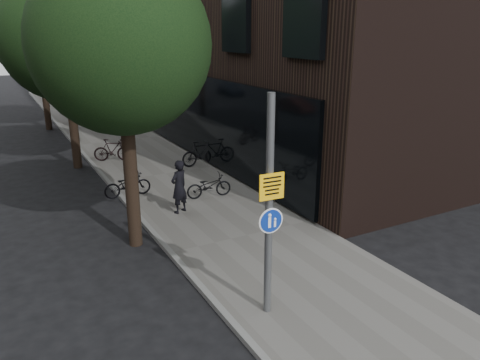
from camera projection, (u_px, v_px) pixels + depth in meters
ground at (311, 298)px, 10.30m from camera, size 120.00×120.00×0.00m
sidewalk at (166, 175)px, 18.75m from camera, size 4.50×60.00×0.12m
curb_edge at (109, 183)px, 17.73m from camera, size 0.15×60.00×0.13m
street_tree_near at (123, 52)px, 11.45m from camera, size 4.40×4.40×7.50m
street_tree_mid at (66, 43)px, 18.55m from camera, size 5.00×5.00×7.80m
street_tree_far at (39, 39)px, 26.07m from camera, size 5.00×5.00×7.80m
signpost at (269, 209)px, 8.96m from camera, size 0.52×0.15×4.47m
pedestrian at (179, 187)px, 14.55m from camera, size 0.73×0.63×1.70m
parked_bike_facade_near at (209, 186)px, 16.00m from camera, size 1.62×0.74×0.82m
parked_bike_facade_far at (201, 153)px, 19.71m from camera, size 1.79×0.61×1.06m
parked_bike_curb_near at (127, 185)px, 16.07m from camera, size 1.62×0.57×0.85m
parked_bike_curb_far at (113, 150)px, 20.38m from camera, size 1.67×1.06×0.98m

